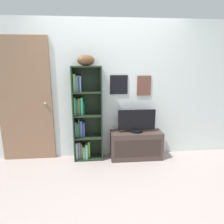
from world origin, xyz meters
TOP-DOWN VIEW (x-y plane):
  - ground at (0.00, 0.00)m, footprint 5.20×5.20m
  - back_wall at (0.00, 1.13)m, footprint 4.80×0.08m
  - bookshelf at (-0.46, 1.00)m, footprint 0.49×0.25m
  - football at (-0.40, 0.97)m, footprint 0.34×0.29m
  - tv_stand at (0.43, 0.92)m, footprint 0.89×0.35m
  - television at (0.43, 0.92)m, footprint 0.64×0.22m
  - door at (-1.43, 1.08)m, footprint 0.88×0.09m

SIDE VIEW (x-z plane):
  - ground at x=0.00m, z-range -0.04..0.00m
  - tv_stand at x=0.43m, z-range 0.00..0.49m
  - television at x=0.43m, z-range 0.48..0.87m
  - bookshelf at x=-0.46m, z-range -0.08..1.52m
  - door at x=-1.43m, z-range 0.00..2.07m
  - back_wall at x=0.00m, z-range 0.00..2.36m
  - football at x=-0.40m, z-range 1.60..1.77m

